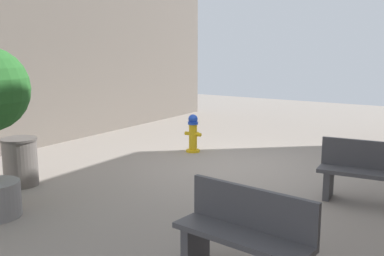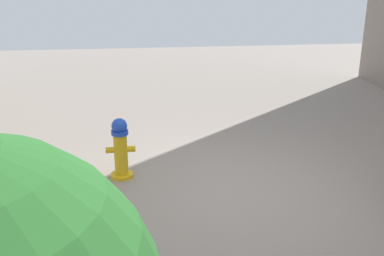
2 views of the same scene
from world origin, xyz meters
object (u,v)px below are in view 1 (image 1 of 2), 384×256
Objects in this scene: fire_hydrant at (193,133)px; bench_near at (373,172)px; trash_bin at (20,162)px; bench_far at (244,234)px.

bench_near is (-4.15, 1.39, 0.06)m from fire_hydrant.
fire_hydrant reaches higher than trash_bin.
fire_hydrant is 5.68m from bench_far.
bench_near is at bearing 161.48° from fire_hydrant.
fire_hydrant is 0.58× the size of bench_far.
bench_far is 4.73m from trash_bin.
fire_hydrant is at bearing -18.52° from bench_near.
bench_near is 5.83m from trash_bin.
bench_near is at bearing -102.33° from bench_far.
bench_far reaches higher than trash_bin.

